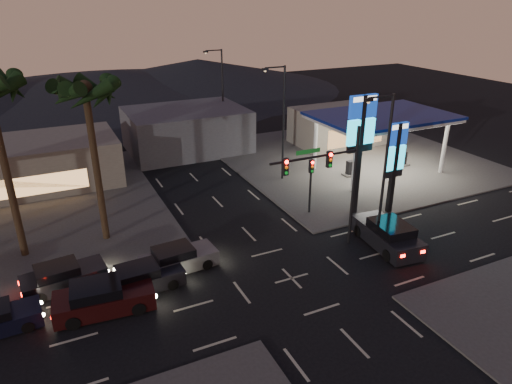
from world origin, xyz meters
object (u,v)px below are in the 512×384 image
traffic_signal_mast (332,174)px  car_lane_b_mid (63,277)px  gas_station (382,118)px  pylon_sign_tall (361,132)px  suv_station (388,235)px  car_lane_b_front (178,259)px  car_lane_a_mid (103,298)px  car_lane_a_front (142,278)px  pylon_sign_short (395,155)px

traffic_signal_mast → car_lane_b_mid: bearing=170.1°
traffic_signal_mast → gas_station: bearing=39.3°
pylon_sign_tall → suv_station: (-0.99, -4.90, -5.56)m
pylon_sign_tall → car_lane_b_front: size_ratio=1.90×
pylon_sign_tall → suv_station: size_ratio=1.61×
traffic_signal_mast → suv_station: traffic_signal_mast is taller
car_lane_b_mid → suv_station: bearing=-12.0°
car_lane_a_mid → car_lane_b_front: car_lane_a_mid is taller
traffic_signal_mast → car_lane_a_front: 12.69m
car_lane_a_mid → car_lane_b_front: bearing=24.9°
car_lane_b_front → car_lane_b_mid: 6.44m
pylon_sign_tall → car_lane_a_front: 17.74m
pylon_sign_tall → car_lane_b_front: bearing=-173.3°
gas_station → pylon_sign_tall: 10.01m
gas_station → suv_station: 14.84m
pylon_sign_short → suv_station: pylon_sign_short is taller
pylon_sign_short → gas_station: bearing=56.3°
suv_station → traffic_signal_mast: bearing=159.7°
pylon_sign_tall → traffic_signal_mast: bearing=-143.5°
car_lane_b_mid → suv_station: size_ratio=0.85×
car_lane_b_front → suv_station: bearing=-13.8°
car_lane_a_mid → gas_station: bearing=21.4°
pylon_sign_short → car_lane_b_mid: pylon_sign_short is taller
car_lane_a_front → car_lane_a_mid: size_ratio=0.87×
pylon_sign_tall → car_lane_a_mid: (-18.83, -3.84, -5.62)m
pylon_sign_tall → traffic_signal_mast: size_ratio=1.12×
pylon_sign_tall → car_lane_b_mid: (-20.54, -0.75, -5.70)m
gas_station → car_lane_a_front: bearing=-158.9°
gas_station → car_lane_b_mid: gas_station is taller
pylon_sign_short → suv_station: size_ratio=1.25×
gas_station → car_lane_a_front: 26.16m
traffic_signal_mast → car_lane_b_mid: 16.67m
traffic_signal_mast → suv_station: bearing=-20.3°
car_lane_a_mid → car_lane_b_mid: (-1.71, 3.09, -0.08)m
car_lane_b_mid → car_lane_a_front: bearing=-26.9°
gas_station → pylon_sign_tall: (-7.50, -6.50, 1.31)m
car_lane_a_mid → car_lane_b_mid: 3.54m
car_lane_a_front → suv_station: size_ratio=0.83×
traffic_signal_mast → car_lane_b_front: traffic_signal_mast is taller
car_lane_a_mid → car_lane_b_mid: bearing=119.0°
traffic_signal_mast → car_lane_b_mid: traffic_signal_mast is taller
pylon_sign_tall → pylon_sign_short: (2.50, -1.00, -1.74)m
traffic_signal_mast → car_lane_b_front: bearing=169.0°
car_lane_b_mid → car_lane_b_front: bearing=-8.3°
car_lane_b_mid → gas_station: bearing=14.5°
car_lane_a_front → car_lane_b_mid: bearing=153.1°
car_lane_a_mid → suv_station: (17.84, -1.07, 0.06)m
car_lane_b_front → gas_station: bearing=20.7°
pylon_sign_tall → car_lane_a_front: pylon_sign_tall is taller
suv_station → car_lane_a_mid: bearing=176.6°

